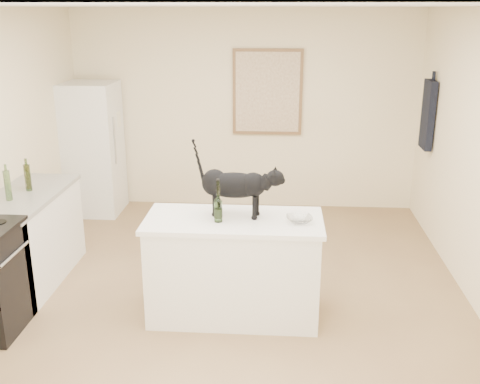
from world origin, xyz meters
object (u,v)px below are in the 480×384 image
object	(u,v)px
black_cat	(234,188)
glass_bowl	(299,219)
fridge	(92,149)
wine_bottle	(218,203)

from	to	relation	value
black_cat	glass_bowl	world-z (taller)	black_cat
fridge	black_cat	distance (m)	3.22
fridge	glass_bowl	xyz separation A→B (m)	(2.60, -2.60, 0.08)
black_cat	wine_bottle	xyz separation A→B (m)	(-0.12, -0.16, -0.08)
glass_bowl	wine_bottle	bearing A→B (deg)	-177.37
glass_bowl	fridge	bearing A→B (deg)	134.99
fridge	black_cat	bearing A→B (deg)	-50.32
black_cat	wine_bottle	distance (m)	0.21
black_cat	glass_bowl	size ratio (longest dim) A/B	3.23
wine_bottle	glass_bowl	bearing A→B (deg)	2.63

